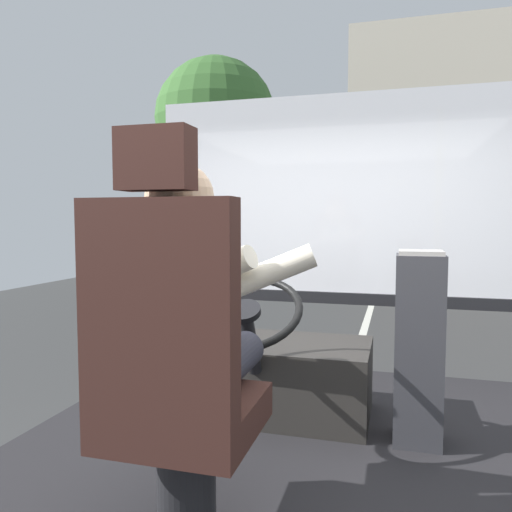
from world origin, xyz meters
TOP-DOWN VIEW (x-y plane):
  - ground at (0.00, 8.80)m, footprint 18.00×44.00m
  - driver_seat at (-0.19, -0.53)m, footprint 0.48×0.48m
  - bus_driver at (-0.19, -0.41)m, footprint 0.80×0.61m
  - steering_console at (-0.19, 0.66)m, footprint 1.10×0.98m
  - fare_box at (0.59, 0.51)m, footprint 0.22×0.23m
  - windshield_panel at (0.00, 1.62)m, footprint 2.50×0.08m
  - street_tree at (-4.13, 10.48)m, footprint 3.16×3.16m
  - shop_building at (4.17, 18.55)m, footprint 10.86×5.54m

SIDE VIEW (x-z plane):
  - ground at x=0.00m, z-range -0.05..0.00m
  - steering_console at x=-0.19m, z-range 0.54..1.33m
  - fare_box at x=0.59m, z-range 0.71..1.64m
  - driver_seat at x=-0.19m, z-range 0.62..1.95m
  - bus_driver at x=-0.19m, z-range 1.08..1.86m
  - windshield_panel at x=0.00m, z-range 1.02..2.50m
  - shop_building at x=4.17m, z-range 0.00..8.48m
  - street_tree at x=-4.13m, z-range 1.38..7.35m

